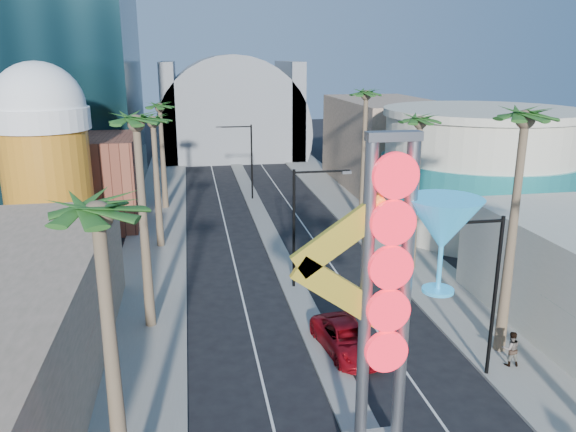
# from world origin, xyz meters

# --- Properties ---
(sidewalk_west) EXTENTS (5.00, 100.00, 0.15)m
(sidewalk_west) POSITION_xyz_m (-9.50, 35.00, 0.07)
(sidewalk_west) COLOR gray
(sidewalk_west) RESTS_ON ground
(sidewalk_east) EXTENTS (5.00, 100.00, 0.15)m
(sidewalk_east) POSITION_xyz_m (9.50, 35.00, 0.07)
(sidewalk_east) COLOR gray
(sidewalk_east) RESTS_ON ground
(median) EXTENTS (1.60, 84.00, 0.15)m
(median) POSITION_xyz_m (0.00, 38.00, 0.07)
(median) COLOR gray
(median) RESTS_ON ground
(brick_filler_west) EXTENTS (10.00, 10.00, 8.00)m
(brick_filler_west) POSITION_xyz_m (-16.00, 38.00, 4.00)
(brick_filler_west) COLOR brown
(brick_filler_west) RESTS_ON ground
(filler_east) EXTENTS (10.00, 20.00, 10.00)m
(filler_east) POSITION_xyz_m (16.00, 48.00, 5.00)
(filler_east) COLOR #8D765B
(filler_east) RESTS_ON ground
(beer_mug) EXTENTS (7.00, 7.00, 14.50)m
(beer_mug) POSITION_xyz_m (-17.00, 30.00, 7.84)
(beer_mug) COLOR orange
(beer_mug) RESTS_ON ground
(turquoise_building) EXTENTS (16.60, 16.60, 10.60)m
(turquoise_building) POSITION_xyz_m (18.00, 30.00, 5.25)
(turquoise_building) COLOR beige
(turquoise_building) RESTS_ON ground
(canopy) EXTENTS (22.00, 16.00, 22.00)m
(canopy) POSITION_xyz_m (0.00, 72.00, 4.31)
(canopy) COLOR slate
(canopy) RESTS_ON ground
(neon_sign) EXTENTS (6.53, 2.60, 12.55)m
(neon_sign) POSITION_xyz_m (0.82, 2.96, 7.31)
(neon_sign) COLOR gray
(neon_sign) RESTS_ON ground
(streetlight_0) EXTENTS (3.79, 0.25, 8.00)m
(streetlight_0) POSITION_xyz_m (0.55, 20.00, 4.88)
(streetlight_0) COLOR black
(streetlight_0) RESTS_ON ground
(streetlight_1) EXTENTS (3.79, 0.25, 8.00)m
(streetlight_1) POSITION_xyz_m (-0.55, 44.00, 4.88)
(streetlight_1) COLOR black
(streetlight_1) RESTS_ON ground
(streetlight_2) EXTENTS (3.45, 0.25, 8.00)m
(streetlight_2) POSITION_xyz_m (6.72, 8.00, 4.83)
(streetlight_2) COLOR black
(streetlight_2) RESTS_ON ground
(palm_0) EXTENTS (2.40, 2.40, 11.70)m
(palm_0) POSITION_xyz_m (-9.00, 2.00, 9.93)
(palm_0) COLOR brown
(palm_0) RESTS_ON ground
(palm_1) EXTENTS (2.40, 2.40, 12.70)m
(palm_1) POSITION_xyz_m (-9.00, 16.00, 10.82)
(palm_1) COLOR brown
(palm_1) RESTS_ON ground
(palm_2) EXTENTS (2.40, 2.40, 11.20)m
(palm_2) POSITION_xyz_m (-9.00, 30.00, 9.48)
(palm_2) COLOR brown
(palm_2) RESTS_ON ground
(palm_3) EXTENTS (2.40, 2.40, 11.20)m
(palm_3) POSITION_xyz_m (-9.00, 42.00, 9.48)
(palm_3) COLOR brown
(palm_3) RESTS_ON ground
(palm_5) EXTENTS (2.40, 2.40, 13.20)m
(palm_5) POSITION_xyz_m (9.00, 10.00, 11.27)
(palm_5) COLOR brown
(palm_5) RESTS_ON ground
(palm_6) EXTENTS (2.40, 2.40, 11.70)m
(palm_6) POSITION_xyz_m (9.00, 22.00, 9.93)
(palm_6) COLOR brown
(palm_6) RESTS_ON ground
(palm_7) EXTENTS (2.40, 2.40, 12.70)m
(palm_7) POSITION_xyz_m (9.00, 34.00, 10.82)
(palm_7) COLOR brown
(palm_7) RESTS_ON ground
(red_pickup) EXTENTS (3.19, 5.67, 1.50)m
(red_pickup) POSITION_xyz_m (1.20, 11.36, 0.75)
(red_pickup) COLOR maroon
(red_pickup) RESTS_ON ground
(pedestrian_b) EXTENTS (0.95, 0.79, 1.78)m
(pedestrian_b) POSITION_xyz_m (8.67, 8.47, 1.04)
(pedestrian_b) COLOR gray
(pedestrian_b) RESTS_ON sidewalk_east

